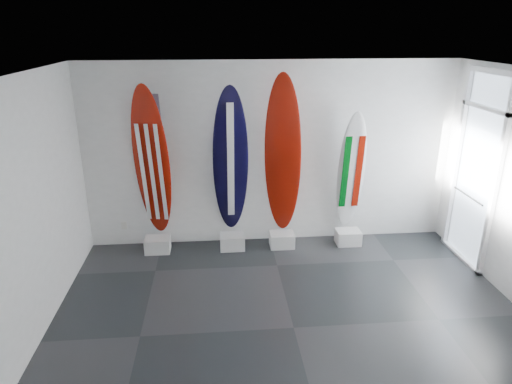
{
  "coord_description": "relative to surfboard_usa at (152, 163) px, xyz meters",
  "views": [
    {
      "loc": [
        -0.87,
        -4.56,
        3.47
      ],
      "look_at": [
        -0.34,
        1.4,
        1.27
      ],
      "focal_mm": 31.73,
      "sensor_mm": 36.0,
      "label": 1
    }
  ],
  "objects": [
    {
      "name": "display_block_navy",
      "position": [
        1.22,
        -0.1,
        -1.36
      ],
      "size": [
        0.4,
        0.3,
        0.24
      ],
      "primitive_type": "cube",
      "color": "silver",
      "rests_on": "floor"
    },
    {
      "name": "wall_front",
      "position": [
        1.88,
        -4.78,
        0.02
      ],
      "size": [
        6.0,
        0.0,
        6.0
      ],
      "primitive_type": "plane",
      "rotation": [
        -1.57,
        0.0,
        0.0
      ],
      "color": "silver",
      "rests_on": "ground"
    },
    {
      "name": "display_block_swiss",
      "position": [
        2.05,
        -0.1,
        -1.36
      ],
      "size": [
        0.4,
        0.3,
        0.24
      ],
      "primitive_type": "cube",
      "color": "silver",
      "rests_on": "floor"
    },
    {
      "name": "surfboard_usa",
      "position": [
        0.0,
        0.0,
        0.0
      ],
      "size": [
        0.63,
        0.53,
        2.48
      ],
      "primitive_type": "ellipsoid",
      "rotation": [
        0.14,
        0.0,
        -0.18
      ],
      "color": "maroon",
      "rests_on": "display_block_usa"
    },
    {
      "name": "ceiling",
      "position": [
        1.88,
        -2.28,
        1.52
      ],
      "size": [
        6.0,
        6.0,
        0.0
      ],
      "primitive_type": "plane",
      "rotation": [
        3.14,
        0.0,
        0.0
      ],
      "color": "white",
      "rests_on": "wall_back"
    },
    {
      "name": "floor",
      "position": [
        1.88,
        -2.28,
        -1.48
      ],
      "size": [
        6.0,
        6.0,
        0.0
      ],
      "primitive_type": "plane",
      "color": "black",
      "rests_on": "ground"
    },
    {
      "name": "wall_outlet",
      "position": [
        -0.57,
        0.2,
        -1.13
      ],
      "size": [
        0.09,
        0.02,
        0.13
      ],
      "primitive_type": "cube",
      "color": "silver",
      "rests_on": "wall_back"
    },
    {
      "name": "surfboard_italy",
      "position": [
        3.18,
        0.0,
        -0.23
      ],
      "size": [
        0.47,
        0.32,
        2.02
      ],
      "primitive_type": "ellipsoid",
      "rotation": [
        0.11,
        0.0,
        0.04
      ],
      "color": "silver",
      "rests_on": "display_block_italy"
    },
    {
      "name": "glass_door",
      "position": [
        4.85,
        -0.73,
        -0.05
      ],
      "size": [
        0.12,
        1.16,
        2.85
      ],
      "primitive_type": null,
      "color": "white",
      "rests_on": "floor"
    },
    {
      "name": "surfboard_swiss",
      "position": [
        2.05,
        0.0,
        0.07
      ],
      "size": [
        0.65,
        0.45,
        2.61
      ],
      "primitive_type": "ellipsoid",
      "rotation": [
        0.07,
        0.0,
        -0.34
      ],
      "color": "maroon",
      "rests_on": "display_block_swiss"
    },
    {
      "name": "display_block_italy",
      "position": [
        3.18,
        -0.1,
        -1.36
      ],
      "size": [
        0.4,
        0.3,
        0.24
      ],
      "primitive_type": "cube",
      "color": "silver",
      "rests_on": "floor"
    },
    {
      "name": "display_block_usa",
      "position": [
        0.0,
        -0.1,
        -1.36
      ],
      "size": [
        0.4,
        0.3,
        0.24
      ],
      "primitive_type": "cube",
      "color": "silver",
      "rests_on": "floor"
    },
    {
      "name": "wall_left",
      "position": [
        -1.12,
        -2.28,
        0.02
      ],
      "size": [
        0.0,
        5.0,
        5.0
      ],
      "primitive_type": "plane",
      "rotation": [
        1.57,
        0.0,
        1.57
      ],
      "color": "silver",
      "rests_on": "ground"
    },
    {
      "name": "wall_back",
      "position": [
        1.88,
        0.22,
        0.02
      ],
      "size": [
        6.0,
        0.0,
        6.0
      ],
      "primitive_type": "plane",
      "rotation": [
        1.57,
        0.0,
        0.0
      ],
      "color": "silver",
      "rests_on": "ground"
    },
    {
      "name": "surfboard_navy",
      "position": [
        1.22,
        0.0,
        -0.01
      ],
      "size": [
        0.57,
        0.51,
        2.46
      ],
      "primitive_type": "ellipsoid",
      "rotation": [
        0.17,
        0.0,
        0.01
      ],
      "color": "black",
      "rests_on": "display_block_navy"
    }
  ]
}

